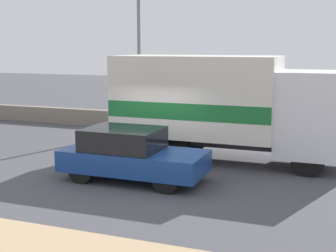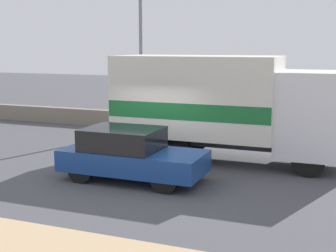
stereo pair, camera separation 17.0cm
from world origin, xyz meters
name	(u,v)px [view 1 (the left image)]	position (x,y,z in m)	size (l,w,h in m)	color
ground_plane	(136,179)	(0.00, 0.00, 0.00)	(80.00, 80.00, 0.00)	#47474C
stone_wall_backdrop	(208,125)	(0.00, 7.28, 0.37)	(60.00, 0.35, 0.74)	gray
street_lamp	(139,37)	(-2.86, 6.64, 3.99)	(0.56, 0.28, 6.89)	slate
box_truck	(220,103)	(1.62, 2.88, 1.85)	(7.14, 2.44, 3.32)	silver
car_hatchback	(131,154)	(-0.08, -0.13, 0.72)	(3.91, 1.71, 1.43)	navy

